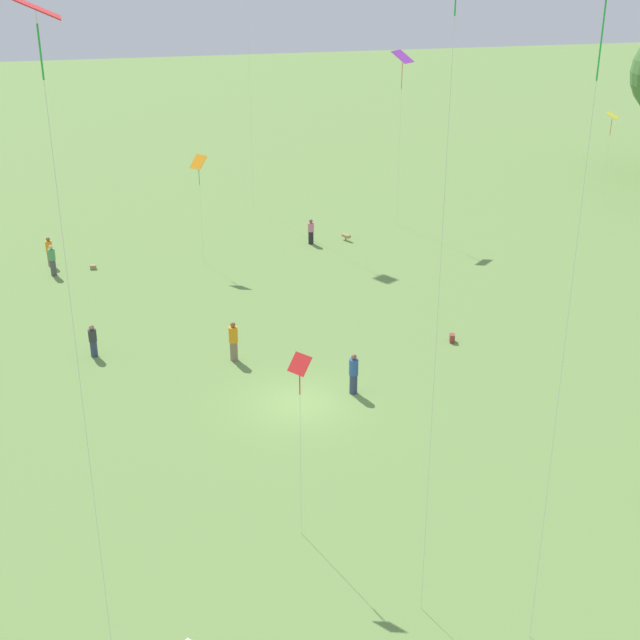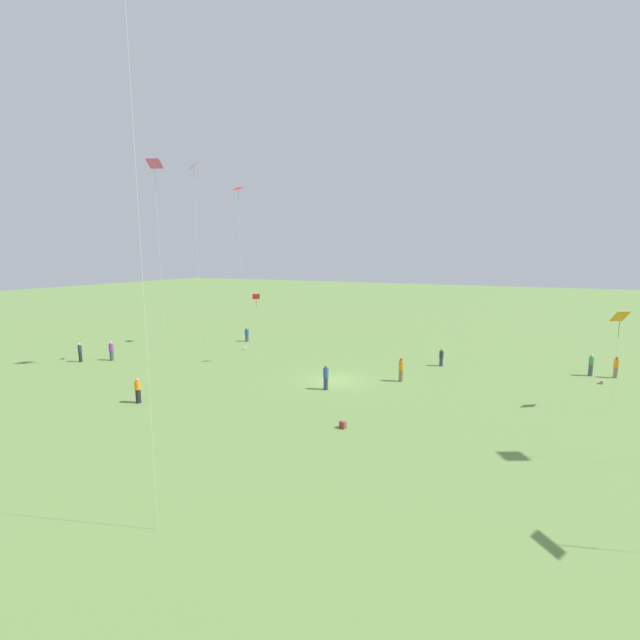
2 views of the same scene
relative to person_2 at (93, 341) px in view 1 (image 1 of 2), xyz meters
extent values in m
plane|color=#6B8E47|center=(6.83, 8.25, -0.79)|extent=(240.00, 240.00, 0.00)
cylinder|color=#333D5B|center=(0.00, 0.00, -0.40)|extent=(0.45, 0.45, 0.78)
cylinder|color=#333338|center=(0.00, 0.00, 0.28)|extent=(0.53, 0.53, 0.58)
sphere|color=#A87A56|center=(0.00, 0.00, 0.68)|extent=(0.24, 0.24, 0.24)
cylinder|color=#232328|center=(-13.60, 13.77, -0.38)|extent=(0.44, 0.44, 0.82)
cylinder|color=pink|center=(-13.60, 13.77, 0.31)|extent=(0.52, 0.52, 0.56)
sphere|color=brown|center=(-13.60, 13.77, 0.71)|extent=(0.24, 0.24, 0.24)
cylinder|color=#4C4C51|center=(-11.70, -2.02, -0.32)|extent=(0.40, 0.40, 0.94)
cylinder|color=#4C9956|center=(-11.70, -2.02, 0.47)|extent=(0.47, 0.47, 0.65)
sphere|color=beige|center=(-11.70, -2.02, 0.92)|extent=(0.24, 0.24, 0.24)
cylinder|color=#847056|center=(-13.46, -2.23, -0.36)|extent=(0.39, 0.39, 0.86)
cylinder|color=orange|center=(-13.46, -2.23, 0.40)|extent=(0.46, 0.46, 0.66)
sphere|color=brown|center=(-13.46, -2.23, 0.85)|extent=(0.24, 0.24, 0.24)
cylinder|color=#847056|center=(2.03, 6.25, -0.33)|extent=(0.42, 0.42, 0.93)
cylinder|color=orange|center=(2.03, 6.25, 0.51)|extent=(0.49, 0.49, 0.73)
sphere|color=brown|center=(2.03, 6.25, 0.99)|extent=(0.24, 0.24, 0.24)
cylinder|color=#333D5B|center=(6.53, 10.68, -0.35)|extent=(0.34, 0.34, 0.89)
cylinder|color=#2D5193|center=(6.53, 10.68, 0.46)|extent=(0.40, 0.40, 0.72)
sphere|color=brown|center=(6.53, 10.68, 0.94)|extent=(0.24, 0.24, 0.24)
cube|color=red|center=(21.54, 0.13, 16.06)|extent=(0.94, 0.87, 0.41)
cylinder|color=green|center=(21.54, 0.13, 15.30)|extent=(0.04, 0.04, 0.98)
cylinder|color=silver|center=(21.54, 0.13, 7.64)|extent=(0.01, 0.01, 16.85)
cube|color=orange|center=(-11.81, 6.67, 5.32)|extent=(1.12, 1.03, 0.72)
cylinder|color=green|center=(-11.81, 6.67, 4.50)|extent=(0.04, 0.04, 1.07)
cylinder|color=silver|center=(-11.81, 6.67, 2.26)|extent=(0.01, 0.01, 6.11)
cube|color=purple|center=(-16.17, 20.42, 10.26)|extent=(1.62, 1.64, 0.70)
cylinder|color=red|center=(-16.17, 20.42, 9.06)|extent=(0.04, 0.04, 1.64)
cylinder|color=silver|center=(-16.17, 20.42, 4.74)|extent=(0.01, 0.01, 11.05)
cube|color=red|center=(15.49, 6.27, 5.40)|extent=(0.79, 0.73, 0.52)
cylinder|color=red|center=(15.49, 6.27, 4.79)|extent=(0.04, 0.04, 0.84)
cylinder|color=silver|center=(15.49, 6.27, 2.30)|extent=(0.01, 0.01, 6.19)
cylinder|color=silver|center=(-22.10, 11.63, 9.33)|extent=(0.01, 0.01, 20.25)
cylinder|color=green|center=(21.67, 11.38, 15.29)|extent=(0.04, 0.04, 1.76)
cylinder|color=silver|center=(21.67, 11.38, 7.86)|extent=(0.01, 0.01, 17.29)
cylinder|color=silver|center=(19.82, 8.83, 7.92)|extent=(0.01, 0.01, 17.42)
cube|color=yellow|center=(-17.52, 36.78, 5.58)|extent=(1.15, 1.15, 0.37)
cylinder|color=red|center=(-17.52, 36.78, 4.76)|extent=(0.04, 0.04, 1.14)
cylinder|color=silver|center=(-17.52, 36.78, 2.39)|extent=(0.01, 0.01, 6.37)
cylinder|color=tan|center=(-13.71, 16.11, -0.49)|extent=(0.60, 0.46, 0.24)
sphere|color=tan|center=(-13.40, 16.26, -0.45)|extent=(0.22, 0.22, 0.22)
cylinder|color=tan|center=(-13.71, 16.11, -0.70)|extent=(0.11, 0.11, 0.18)
cube|color=#A58459|center=(-12.20, 0.20, -0.67)|extent=(0.28, 0.37, 0.25)
cube|color=#933833|center=(2.66, 16.79, -0.59)|extent=(0.43, 0.34, 0.40)
camera|label=1|loc=(38.95, 0.88, 17.21)|focal=50.00mm
camera|label=2|loc=(-6.20, 38.49, 9.06)|focal=24.00mm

